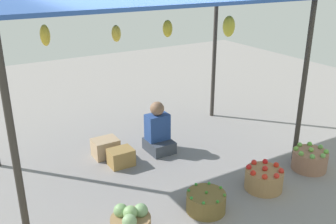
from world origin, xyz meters
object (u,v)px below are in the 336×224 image
basket_green_chilies (206,202)px  basket_green_apples (310,160)px  wooden_crate_stacked_rear (121,157)px  basket_red_tomatoes (264,179)px  vendor_person (158,132)px  basket_cabbages (131,224)px  wooden_crate_near_vendor (106,148)px

basket_green_chilies → basket_green_apples: (1.80, 0.05, 0.03)m
basket_green_chilies → wooden_crate_stacked_rear: basket_green_chilies is taller
basket_red_tomatoes → basket_green_apples: bearing=2.7°
vendor_person → basket_green_chilies: 1.66m
basket_cabbages → basket_green_chilies: 0.94m
basket_cabbages → wooden_crate_stacked_rear: basket_cabbages is taller
basket_red_tomatoes → wooden_crate_stacked_rear: (-1.30, 1.49, -0.02)m
basket_green_chilies → basket_red_tomatoes: (0.90, 0.01, 0.02)m
vendor_person → wooden_crate_near_vendor: size_ratio=2.14×
basket_cabbages → wooden_crate_near_vendor: basket_cabbages is taller
basket_red_tomatoes → basket_green_apples: 0.90m
basket_green_apples → wooden_crate_near_vendor: size_ratio=1.30×
vendor_person → basket_cabbages: 2.02m
wooden_crate_near_vendor → basket_green_apples: bearing=-38.5°
basket_cabbages → wooden_crate_stacked_rear: 1.56m
basket_red_tomatoes → basket_cabbages: bearing=179.2°
basket_red_tomatoes → wooden_crate_stacked_rear: bearing=131.1°
basket_green_chilies → wooden_crate_near_vendor: size_ratio=1.25×
wooden_crate_near_vendor → basket_green_chilies: bearing=-75.7°
basket_green_apples → wooden_crate_near_vendor: bearing=141.5°
basket_cabbages → basket_red_tomatoes: basket_cabbages is taller
basket_red_tomatoes → basket_green_chilies: bearing=-179.7°
basket_red_tomatoes → basket_green_apples: (0.90, 0.04, 0.00)m
vendor_person → basket_green_chilies: vendor_person is taller
basket_green_chilies → basket_cabbages: bearing=178.1°
basket_cabbages → basket_green_apples: bearing=0.4°
basket_red_tomatoes → wooden_crate_near_vendor: (-1.38, 1.85, -0.00)m
basket_green_chilies → basket_red_tomatoes: 0.91m
basket_green_chilies → wooden_crate_stacked_rear: (-0.39, 1.49, 0.01)m
wooden_crate_near_vendor → wooden_crate_stacked_rear: (0.08, -0.37, -0.01)m
wooden_crate_stacked_rear → vendor_person: bearing=11.0°
basket_green_apples → wooden_crate_near_vendor: (-2.28, 1.81, -0.01)m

